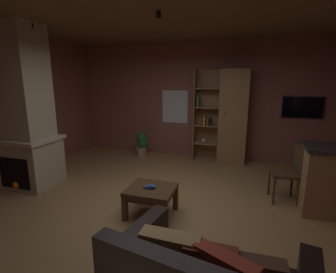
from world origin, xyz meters
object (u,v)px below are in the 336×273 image
coffee_table (151,193)px  dining_chair (290,170)px  table_book_0 (149,187)px  wall_mounted_tv (302,107)px  stone_fireplace (25,117)px  table_book_1 (151,186)px  potted_floor_plant (142,144)px  bookshelf_cabinet (229,118)px

coffee_table → dining_chair: (1.96, 1.07, 0.20)m
table_book_0 → wall_mounted_tv: (2.44, 3.04, 0.90)m
wall_mounted_tv → stone_fireplace: bearing=-151.6°
table_book_0 → dining_chair: dining_chair is taller
table_book_0 → table_book_1: 0.05m
table_book_1 → potted_floor_plant: potted_floor_plant is taller
bookshelf_cabinet → table_book_0: size_ratio=17.56×
table_book_0 → wall_mounted_tv: size_ratio=0.15×
coffee_table → wall_mounted_tv: wall_mounted_tv is taller
dining_chair → wall_mounted_tv: size_ratio=1.12×
dining_chair → potted_floor_plant: dining_chair is taller
stone_fireplace → table_book_0: bearing=-8.6°
wall_mounted_tv → table_book_1: bearing=-128.3°
coffee_table → potted_floor_plant: potted_floor_plant is taller
table_book_1 → wall_mounted_tv: wall_mounted_tv is taller
wall_mounted_tv → table_book_0: bearing=-128.8°
coffee_table → table_book_1: (0.01, -0.02, 0.12)m
stone_fireplace → bookshelf_cabinet: 4.18m
dining_chair → potted_floor_plant: (-3.20, 1.52, -0.19)m
coffee_table → dining_chair: bearing=28.5°
stone_fireplace → potted_floor_plant: size_ratio=4.50×
bookshelf_cabinet → coffee_table: bookshelf_cabinet is taller
dining_chair → coffee_table: bearing=-151.5°
coffee_table → stone_fireplace: bearing=171.9°
stone_fireplace → dining_chair: bearing=9.0°
bookshelf_cabinet → coffee_table: 3.03m
coffee_table → wall_mounted_tv: bearing=51.4°
bookshelf_cabinet → potted_floor_plant: bookshelf_cabinet is taller
bookshelf_cabinet → table_book_0: (-0.91, -2.83, -0.64)m
coffee_table → potted_floor_plant: bearing=115.6°
table_book_0 → dining_chair: bearing=28.6°
coffee_table → dining_chair: 2.24m
potted_floor_plant → coffee_table: bearing=-64.4°
bookshelf_cabinet → table_book_1: 3.02m
coffee_table → table_book_1: 0.12m
bookshelf_cabinet → wall_mounted_tv: size_ratio=2.62×
table_book_1 → dining_chair: size_ratio=0.12×
stone_fireplace → bookshelf_cabinet: size_ratio=1.31×
coffee_table → table_book_0: (-0.03, -0.02, 0.10)m
stone_fireplace → wall_mounted_tv: (4.92, 2.66, 0.05)m
bookshelf_cabinet → wall_mounted_tv: bearing=7.8°
bookshelf_cabinet → potted_floor_plant: 2.25m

